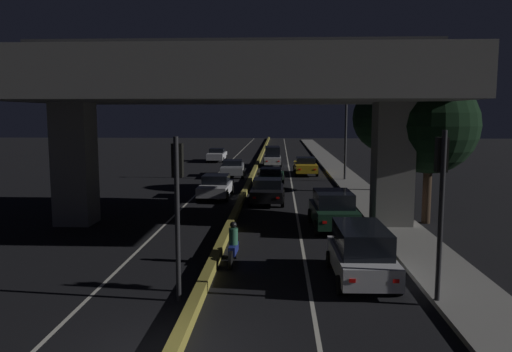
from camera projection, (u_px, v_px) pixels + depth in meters
name	position (u px, v px, depth m)	size (l,w,h in m)	color
lane_line_left_inner	(219.00, 172.00, 45.59)	(0.12, 126.00, 0.00)	beige
lane_line_right_inner	(290.00, 173.00, 45.29)	(0.12, 126.00, 0.00)	beige
median_divider	(254.00, 171.00, 45.42)	(0.32, 126.00, 0.34)	olive
sidewalk_right	(351.00, 183.00, 38.13)	(2.32, 126.00, 0.16)	gray
elevated_overpass	(231.00, 86.00, 23.14)	(19.54, 11.12, 8.76)	gray
traffic_light_left_of_median	(178.00, 189.00, 13.94)	(0.30, 0.49, 4.69)	black
traffic_light_right_of_median	(441.00, 187.00, 13.58)	(0.30, 0.49, 4.88)	black
street_lamp	(342.00, 125.00, 39.01)	(2.30, 0.32, 7.48)	#2D2D30
car_white_lead	(361.00, 252.00, 15.94)	(1.96, 4.04, 1.75)	silver
car_dark_green_second	(333.00, 209.00, 23.02)	(2.15, 4.07, 1.77)	black
car_black_third	(267.00, 191.00, 29.72)	(2.08, 4.05, 1.48)	black
car_dark_green_fourth	(271.00, 177.00, 36.49)	(2.00, 4.40, 1.40)	black
car_taxi_yellow_fifth	(305.00, 166.00, 43.89)	(2.05, 4.75, 1.52)	gold
car_white_sixth	(272.00, 156.00, 50.91)	(1.92, 4.40, 2.00)	silver
car_white_lead_oncoming	(216.00, 186.00, 31.86)	(2.02, 4.53, 1.44)	silver
car_silver_second_oncoming	(233.00, 168.00, 42.61)	(2.15, 4.89, 1.39)	gray
car_white_third_oncoming	(217.00, 155.00, 56.03)	(1.96, 4.59, 1.46)	silver
motorcycle_blue_filtering_near	(233.00, 246.00, 17.70)	(0.33, 1.96, 1.53)	black
pedestrian_on_sidewalk	(406.00, 203.00, 24.07)	(0.36, 0.36, 1.72)	#2D261E
roadside_tree_kerbside_near	(430.00, 126.00, 23.82)	(4.64, 4.64, 7.08)	#2D2116
roadside_tree_kerbside_mid	(386.00, 118.00, 33.31)	(4.52, 4.52, 7.29)	#38281C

